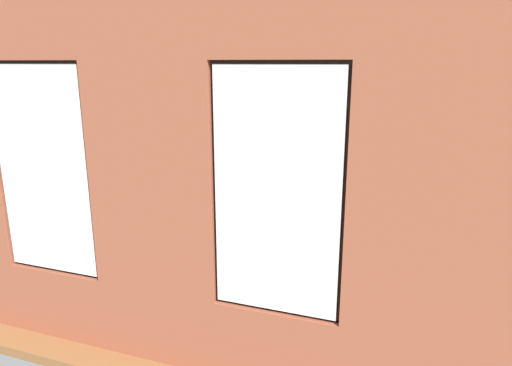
{
  "coord_description": "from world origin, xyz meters",
  "views": [
    {
      "loc": [
        -2.1,
        6.12,
        2.7
      ],
      "look_at": [
        -0.06,
        0.4,
        1.09
      ],
      "focal_mm": 32.0,
      "sensor_mm": 36.0,
      "label": 1
    }
  ],
  "objects_px": {
    "couch_by_window": "(139,284)",
    "coffee_table": "(270,229)",
    "table_plant_small": "(296,218)",
    "couch_left": "(433,249)",
    "candle_jar": "(243,221)",
    "papasan_chair": "(237,180)",
    "remote_gray": "(262,221)",
    "potted_plant_between_couches": "(257,257)",
    "media_console": "(127,201)",
    "tv_flatscreen": "(125,167)",
    "potted_plant_by_left_couch": "(405,211)",
    "remote_black": "(274,228)",
    "potted_plant_mid_room_small": "(331,214)",
    "potted_plant_foreground_right": "(185,161)",
    "potted_plant_corner_near_left": "(442,180)",
    "potted_plant_near_tv": "(119,187)",
    "potted_plant_corner_far_left": "(461,311)",
    "potted_plant_beside_window_right": "(2,246)",
    "cup_ceramic": "(270,222)"
  },
  "relations": [
    {
      "from": "candle_jar",
      "to": "potted_plant_near_tv",
      "type": "relative_size",
      "value": 0.09
    },
    {
      "from": "couch_by_window",
      "to": "table_plant_small",
      "type": "height_order",
      "value": "couch_by_window"
    },
    {
      "from": "remote_black",
      "to": "table_plant_small",
      "type": "bearing_deg",
      "value": 77.03
    },
    {
      "from": "coffee_table",
      "to": "media_console",
      "type": "xyz_separation_m",
      "value": [
        2.97,
        -0.72,
        -0.09
      ]
    },
    {
      "from": "potted_plant_corner_far_left",
      "to": "potted_plant_near_tv",
      "type": "relative_size",
      "value": 0.82
    },
    {
      "from": "tv_flatscreen",
      "to": "potted_plant_corner_far_left",
      "type": "height_order",
      "value": "tv_flatscreen"
    },
    {
      "from": "couch_by_window",
      "to": "coffee_table",
      "type": "height_order",
      "value": "couch_by_window"
    },
    {
      "from": "table_plant_small",
      "to": "potted_plant_between_couches",
      "type": "bearing_deg",
      "value": 94.35
    },
    {
      "from": "table_plant_small",
      "to": "papasan_chair",
      "type": "bearing_deg",
      "value": -49.72
    },
    {
      "from": "candle_jar",
      "to": "tv_flatscreen",
      "type": "bearing_deg",
      "value": -17.96
    },
    {
      "from": "remote_black",
      "to": "potted_plant_by_left_couch",
      "type": "xyz_separation_m",
      "value": [
        -1.73,
        -1.54,
        -0.03
      ]
    },
    {
      "from": "potted_plant_by_left_couch",
      "to": "potted_plant_mid_room_small",
      "type": "distance_m",
      "value": 1.2
    },
    {
      "from": "tv_flatscreen",
      "to": "potted_plant_by_left_couch",
      "type": "relative_size",
      "value": 1.85
    },
    {
      "from": "potted_plant_beside_window_right",
      "to": "potted_plant_corner_far_left",
      "type": "distance_m",
      "value": 5.08
    },
    {
      "from": "candle_jar",
      "to": "potted_plant_between_couches",
      "type": "bearing_deg",
      "value": 115.31
    },
    {
      "from": "potted_plant_beside_window_right",
      "to": "couch_left",
      "type": "bearing_deg",
      "value": -155.49
    },
    {
      "from": "remote_gray",
      "to": "media_console",
      "type": "bearing_deg",
      "value": 8.69
    },
    {
      "from": "media_console",
      "to": "potted_plant_between_couches",
      "type": "xyz_separation_m",
      "value": [
        -3.49,
        2.76,
        0.58
      ]
    },
    {
      "from": "remote_gray",
      "to": "potted_plant_foreground_right",
      "type": "distance_m",
      "value": 3.41
    },
    {
      "from": "coffee_table",
      "to": "papasan_chair",
      "type": "distance_m",
      "value": 2.61
    },
    {
      "from": "candle_jar",
      "to": "papasan_chair",
      "type": "distance_m",
      "value": 2.52
    },
    {
      "from": "remote_gray",
      "to": "potted_plant_corner_near_left",
      "type": "height_order",
      "value": "potted_plant_corner_near_left"
    },
    {
      "from": "couch_by_window",
      "to": "potted_plant_foreground_right",
      "type": "height_order",
      "value": "potted_plant_foreground_right"
    },
    {
      "from": "table_plant_small",
      "to": "potted_plant_beside_window_right",
      "type": "bearing_deg",
      "value": 36.79
    },
    {
      "from": "tv_flatscreen",
      "to": "potted_plant_beside_window_right",
      "type": "distance_m",
      "value": 2.92
    },
    {
      "from": "coffee_table",
      "to": "remote_black",
      "type": "height_order",
      "value": "remote_black"
    },
    {
      "from": "couch_by_window",
      "to": "potted_plant_mid_room_small",
      "type": "height_order",
      "value": "couch_by_window"
    },
    {
      "from": "potted_plant_beside_window_right",
      "to": "potted_plant_mid_room_small",
      "type": "relative_size",
      "value": 2.34
    },
    {
      "from": "couch_left",
      "to": "media_console",
      "type": "distance_m",
      "value": 5.23
    },
    {
      "from": "remote_black",
      "to": "potted_plant_by_left_couch",
      "type": "distance_m",
      "value": 2.31
    },
    {
      "from": "potted_plant_beside_window_right",
      "to": "potted_plant_foreground_right",
      "type": "distance_m",
      "value": 4.55
    },
    {
      "from": "candle_jar",
      "to": "remote_black",
      "type": "relative_size",
      "value": 0.66
    },
    {
      "from": "cup_ceramic",
      "to": "potted_plant_mid_room_small",
      "type": "xyz_separation_m",
      "value": [
        -0.72,
        -0.96,
        -0.11
      ]
    },
    {
      "from": "papasan_chair",
      "to": "potted_plant_corner_far_left",
      "type": "bearing_deg",
      "value": 130.84
    },
    {
      "from": "potted_plant_beside_window_right",
      "to": "potted_plant_mid_room_small",
      "type": "xyz_separation_m",
      "value": [
        -3.42,
        -3.12,
        -0.21
      ]
    },
    {
      "from": "couch_by_window",
      "to": "potted_plant_foreground_right",
      "type": "xyz_separation_m",
      "value": [
        1.81,
        -4.45,
        0.36
      ]
    },
    {
      "from": "remote_gray",
      "to": "papasan_chair",
      "type": "relative_size",
      "value": 0.17
    },
    {
      "from": "remote_black",
      "to": "potted_plant_near_tv",
      "type": "relative_size",
      "value": 0.13
    },
    {
      "from": "table_plant_small",
      "to": "papasan_chair",
      "type": "height_order",
      "value": "papasan_chair"
    },
    {
      "from": "tv_flatscreen",
      "to": "potted_plant_mid_room_small",
      "type": "xyz_separation_m",
      "value": [
        -3.69,
        -0.24,
        -0.55
      ]
    },
    {
      "from": "table_plant_small",
      "to": "media_console",
      "type": "distance_m",
      "value": 3.39
    },
    {
      "from": "table_plant_small",
      "to": "potted_plant_near_tv",
      "type": "distance_m",
      "value": 2.81
    },
    {
      "from": "candle_jar",
      "to": "potted_plant_mid_room_small",
      "type": "distance_m",
      "value": 1.55
    },
    {
      "from": "potted_plant_by_left_couch",
      "to": "potted_plant_between_couches",
      "type": "relative_size",
      "value": 0.41
    },
    {
      "from": "table_plant_small",
      "to": "couch_left",
      "type": "bearing_deg",
      "value": 178.7
    },
    {
      "from": "potted_plant_near_tv",
      "to": "potted_plant_between_couches",
      "type": "xyz_separation_m",
      "value": [
        -2.93,
        1.82,
        0.03
      ]
    },
    {
      "from": "couch_left",
      "to": "potted_plant_corner_near_left",
      "type": "height_order",
      "value": "potted_plant_corner_near_left"
    },
    {
      "from": "remote_black",
      "to": "potted_plant_foreground_right",
      "type": "height_order",
      "value": "potted_plant_foreground_right"
    },
    {
      "from": "candle_jar",
      "to": "coffee_table",
      "type": "bearing_deg",
      "value": -163.95
    },
    {
      "from": "remote_gray",
      "to": "potted_plant_between_couches",
      "type": "xyz_separation_m",
      "value": [
        -0.68,
        2.13,
        0.43
      ]
    }
  ]
}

